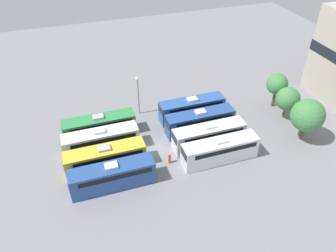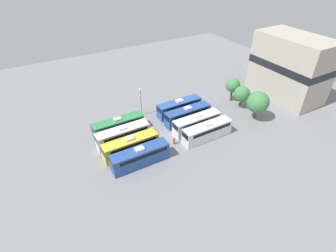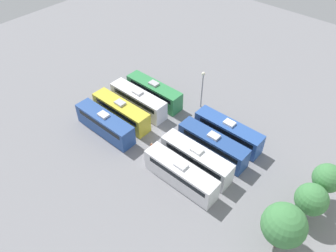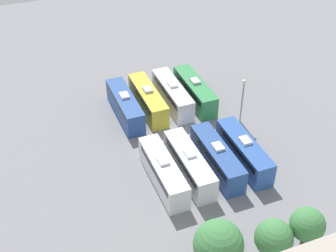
{
  "view_description": "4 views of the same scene",
  "coord_description": "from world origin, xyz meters",
  "px_view_note": "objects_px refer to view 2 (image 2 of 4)",
  "views": [
    {
      "loc": [
        35.06,
        -10.18,
        31.64
      ],
      "look_at": [
        -0.04,
        1.65,
        3.47
      ],
      "focal_mm": 35.0,
      "sensor_mm": 36.0,
      "label": 1
    },
    {
      "loc": [
        38.16,
        -20.89,
        32.91
      ],
      "look_at": [
        -0.51,
        1.66,
        1.51
      ],
      "focal_mm": 28.0,
      "sensor_mm": 36.0,
      "label": 2
    },
    {
      "loc": [
        26.82,
        24.1,
        35.21
      ],
      "look_at": [
        -0.04,
        0.46,
        2.33
      ],
      "focal_mm": 35.0,
      "sensor_mm": 36.0,
      "label": 3
    },
    {
      "loc": [
        19.82,
        45.73,
        39.6
      ],
      "look_at": [
        1.81,
        -0.01,
        2.41
      ],
      "focal_mm": 50.0,
      "sensor_mm": 36.0,
      "label": 4
    }
  ],
  "objects_px": {
    "bus_2": "(131,145)",
    "worker_person": "(174,141)",
    "light_pole": "(141,97)",
    "tree_0": "(233,85)",
    "bus_5": "(188,114)",
    "bus_4": "(179,107)",
    "bus_1": "(123,135)",
    "bus_7": "(207,131)",
    "tree_2": "(258,102)",
    "depot_building": "(290,67)",
    "tree_1": "(242,94)",
    "bus_6": "(197,123)",
    "bus_3": "(140,156)",
    "bus_0": "(118,126)"
  },
  "relations": [
    {
      "from": "worker_person",
      "to": "light_pole",
      "type": "xyz_separation_m",
      "value": [
        -12.98,
        -0.92,
        3.99
      ]
    },
    {
      "from": "light_pole",
      "to": "tree_1",
      "type": "xyz_separation_m",
      "value": [
        8.72,
        22.28,
        -1.2
      ]
    },
    {
      "from": "tree_1",
      "to": "bus_4",
      "type": "bearing_deg",
      "value": -108.67
    },
    {
      "from": "bus_1",
      "to": "bus_6",
      "type": "height_order",
      "value": "same"
    },
    {
      "from": "worker_person",
      "to": "tree_2",
      "type": "distance_m",
      "value": 20.92
    },
    {
      "from": "bus_2",
      "to": "bus_6",
      "type": "xyz_separation_m",
      "value": [
        0.02,
        15.08,
        0.0
      ]
    },
    {
      "from": "bus_1",
      "to": "bus_7",
      "type": "bearing_deg",
      "value": 64.36
    },
    {
      "from": "bus_1",
      "to": "bus_3",
      "type": "distance_m",
      "value": 7.38
    },
    {
      "from": "bus_1",
      "to": "light_pole",
      "type": "height_order",
      "value": "light_pole"
    },
    {
      "from": "bus_2",
      "to": "bus_3",
      "type": "xyz_separation_m",
      "value": [
        3.56,
        0.26,
        0.0
      ]
    },
    {
      "from": "bus_1",
      "to": "depot_building",
      "type": "height_order",
      "value": "depot_building"
    },
    {
      "from": "bus_2",
      "to": "bus_4",
      "type": "height_order",
      "value": "same"
    },
    {
      "from": "light_pole",
      "to": "tree_0",
      "type": "relative_size",
      "value": 1.14
    },
    {
      "from": "bus_0",
      "to": "bus_2",
      "type": "relative_size",
      "value": 1.0
    },
    {
      "from": "bus_1",
      "to": "bus_5",
      "type": "height_order",
      "value": "same"
    },
    {
      "from": "bus_7",
      "to": "light_pole",
      "type": "bearing_deg",
      "value": -152.2
    },
    {
      "from": "bus_3",
      "to": "tree_1",
      "type": "bearing_deg",
      "value": 101.53
    },
    {
      "from": "bus_7",
      "to": "bus_6",
      "type": "bearing_deg",
      "value": -178.3
    },
    {
      "from": "bus_4",
      "to": "bus_5",
      "type": "distance_m",
      "value": 3.68
    },
    {
      "from": "bus_3",
      "to": "worker_person",
      "type": "distance_m",
      "value": 8.38
    },
    {
      "from": "bus_2",
      "to": "bus_7",
      "type": "bearing_deg",
      "value": 77.17
    },
    {
      "from": "tree_1",
      "to": "depot_building",
      "type": "relative_size",
      "value": 0.31
    },
    {
      "from": "bus_4",
      "to": "worker_person",
      "type": "bearing_deg",
      "value": -37.4
    },
    {
      "from": "bus_2",
      "to": "worker_person",
      "type": "xyz_separation_m",
      "value": [
        1.81,
        8.39,
        -1.05
      ]
    },
    {
      "from": "bus_4",
      "to": "bus_7",
      "type": "relative_size",
      "value": 1.0
    },
    {
      "from": "bus_5",
      "to": "bus_4",
      "type": "bearing_deg",
      "value": 177.61
    },
    {
      "from": "light_pole",
      "to": "tree_2",
      "type": "xyz_separation_m",
      "value": [
        14.37,
        21.49,
        -0.47
      ]
    },
    {
      "from": "bus_5",
      "to": "worker_person",
      "type": "height_order",
      "value": "bus_5"
    },
    {
      "from": "tree_0",
      "to": "tree_2",
      "type": "bearing_deg",
      "value": -6.26
    },
    {
      "from": "bus_1",
      "to": "bus_6",
      "type": "distance_m",
      "value": 15.54
    },
    {
      "from": "bus_1",
      "to": "bus_4",
      "type": "xyz_separation_m",
      "value": [
        -3.5,
        15.34,
        0.0
      ]
    },
    {
      "from": "bus_2",
      "to": "worker_person",
      "type": "relative_size",
      "value": 6.41
    },
    {
      "from": "tree_0",
      "to": "depot_building",
      "type": "relative_size",
      "value": 0.34
    },
    {
      "from": "bus_4",
      "to": "depot_building",
      "type": "bearing_deg",
      "value": 77.97
    },
    {
      "from": "worker_person",
      "to": "tree_0",
      "type": "xyz_separation_m",
      "value": [
        -7.82,
        21.58,
        3.47
      ]
    },
    {
      "from": "bus_6",
      "to": "tree_1",
      "type": "relative_size",
      "value": 1.95
    },
    {
      "from": "bus_0",
      "to": "worker_person",
      "type": "height_order",
      "value": "bus_0"
    },
    {
      "from": "tree_1",
      "to": "depot_building",
      "type": "xyz_separation_m",
      "value": [
        1.14,
        13.78,
        4.23
      ]
    },
    {
      "from": "bus_3",
      "to": "tree_1",
      "type": "xyz_separation_m",
      "value": [
        -6.02,
        29.49,
        1.74
      ]
    },
    {
      "from": "bus_5",
      "to": "light_pole",
      "type": "height_order",
      "value": "light_pole"
    },
    {
      "from": "light_pole",
      "to": "bus_1",
      "type": "bearing_deg",
      "value": -45.32
    },
    {
      "from": "bus_1",
      "to": "depot_building",
      "type": "distance_m",
      "value": 43.98
    },
    {
      "from": "bus_2",
      "to": "tree_1",
      "type": "bearing_deg",
      "value": 94.71
    },
    {
      "from": "bus_4",
      "to": "worker_person",
      "type": "xyz_separation_m",
      "value": [
        9.13,
        -6.98,
        -1.05
      ]
    },
    {
      "from": "bus_3",
      "to": "light_pole",
      "type": "height_order",
      "value": "light_pole"
    },
    {
      "from": "bus_6",
      "to": "bus_7",
      "type": "bearing_deg",
      "value": 1.7
    },
    {
      "from": "worker_person",
      "to": "bus_0",
      "type": "bearing_deg",
      "value": -138.62
    },
    {
      "from": "tree_2",
      "to": "depot_building",
      "type": "distance_m",
      "value": 15.65
    },
    {
      "from": "bus_4",
      "to": "bus_6",
      "type": "distance_m",
      "value": 7.34
    },
    {
      "from": "bus_7",
      "to": "tree_0",
      "type": "distance_m",
      "value": 17.72
    }
  ]
}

